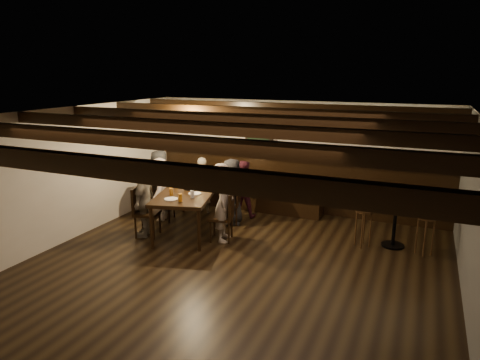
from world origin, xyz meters
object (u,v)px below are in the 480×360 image
at_px(person_bench_centre, 202,185).
at_px(bar_stool_right, 425,234).
at_px(dining_table, 190,193).
at_px(person_right_far, 224,202).
at_px(chair_left_near, 162,206).
at_px(chair_right_near, 230,210).
at_px(person_bench_left, 160,182).
at_px(high_top_table, 396,213).
at_px(chair_right_far, 222,225).
at_px(person_right_near, 232,192).
at_px(person_bench_right, 242,189).
at_px(person_left_near, 160,189).
at_px(bar_stool_left, 363,227).
at_px(person_left_far, 144,201).
at_px(chair_left_far, 147,221).

relative_size(person_bench_centre, bar_stool_right, 1.29).
distance_m(dining_table, person_right_far, 0.87).
relative_size(chair_left_near, chair_right_near, 1.10).
xyz_separation_m(chair_right_near, person_bench_centre, (-0.85, 0.39, 0.35)).
bearing_deg(person_bench_left, high_top_table, 165.42).
bearing_deg(chair_right_far, bar_stool_right, -92.35).
relative_size(person_bench_centre, person_right_near, 0.92).
xyz_separation_m(chair_right_far, person_bench_right, (-0.18, 1.35, 0.33)).
relative_size(chair_left_near, person_bench_right, 0.80).
distance_m(person_left_near, person_right_near, 1.50).
bearing_deg(bar_stool_right, chair_right_near, 175.40).
distance_m(chair_left_near, person_bench_left, 0.63).
distance_m(dining_table, chair_right_near, 0.97).
distance_m(chair_right_near, bar_stool_left, 2.63).
distance_m(person_bench_right, bar_stool_right, 3.63).
bearing_deg(person_bench_centre, high_top_table, 160.08).
distance_m(person_bench_right, person_right_near, 0.48).
bearing_deg(person_bench_right, dining_table, 45.00).
xyz_separation_m(person_right_near, high_top_table, (3.10, 0.06, -0.05)).
height_order(chair_right_near, high_top_table, high_top_table).
distance_m(chair_left_near, chair_right_near, 1.44).
bearing_deg(high_top_table, person_left_far, -162.92).
bearing_deg(person_left_far, person_bench_left, -173.66).
height_order(person_bench_centre, person_right_near, person_right_near).
relative_size(chair_left_near, person_left_far, 0.71).
relative_size(person_left_far, high_top_table, 1.43).
relative_size(chair_right_near, person_left_near, 0.68).
bearing_deg(person_bench_right, chair_right_near, 68.04).
bearing_deg(bar_stool_right, chair_left_far, -169.57).
bearing_deg(chair_right_near, person_bench_centre, 50.14).
distance_m(person_bench_left, person_bench_right, 1.80).
distance_m(person_right_near, bar_stool_right, 3.61).
height_order(person_left_near, bar_stool_left, person_left_near).
relative_size(dining_table, person_left_far, 1.73).
height_order(person_bench_right, person_left_far, person_left_far).
bearing_deg(bar_stool_left, person_right_near, -176.14).
distance_m(dining_table, person_bench_right, 1.28).
xyz_separation_m(person_bench_left, bar_stool_left, (4.31, -0.14, -0.34)).
relative_size(dining_table, person_left_near, 1.80).
xyz_separation_m(person_bench_right, person_right_near, (-0.03, -0.47, 0.06)).
distance_m(high_top_table, bar_stool_left, 0.60).
bearing_deg(person_right_far, person_bench_left, 50.71).
bearing_deg(person_bench_left, bar_stool_left, 162.77).
xyz_separation_m(person_right_far, bar_stool_left, (2.36, 0.72, -0.36)).
bearing_deg(person_left_far, chair_right_far, 90.00).
relative_size(chair_left_near, person_right_near, 0.72).
bearing_deg(person_right_far, chair_right_far, 90.00).
height_order(dining_table, chair_right_near, chair_right_near).
distance_m(chair_right_far, high_top_table, 3.06).
xyz_separation_m(person_bench_centre, person_right_far, (1.12, -1.25, 0.10)).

